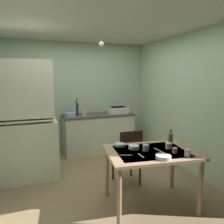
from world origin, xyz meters
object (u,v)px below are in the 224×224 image
Objects in this scene: chair_far_side at (128,156)px; sink_basin at (118,110)px; serving_bowl_wide at (163,157)px; glass_bottle at (170,139)px; hand_pump at (77,108)px; dining_table at (151,158)px; hutch_cabinet at (23,126)px; teacup_mint at (169,146)px; mixing_bowl_counter at (70,115)px.

sink_basin is at bearing 73.67° from chair_far_side.
glass_bottle is at bearing 47.36° from serving_bowl_wide.
hand_pump is 0.31× the size of dining_table.
dining_table is (0.50, -2.42, -0.37)m from hand_pump.
sink_basin is at bearing 80.01° from serving_bowl_wide.
chair_far_side reaches higher than serving_bowl_wide.
hand_pump reaches higher than glass_bottle.
hutch_cabinet is at bearing 133.83° from serving_bowl_wide.
teacup_mint is at bearing -63.56° from chair_far_side.
glass_bottle is at bearing 18.36° from dining_table.
hutch_cabinet is at bearing 139.37° from dining_table.
chair_far_side is at bearing 116.44° from teacup_mint.
sink_basin is 0.48× the size of chair_far_side.
mixing_bowl_counter is at bearing -151.89° from hand_pump.
glass_bottle reaches higher than serving_bowl_wide.
sink_basin is at bearing 25.43° from hutch_cabinet.
hand_pump is 2.55m from teacup_mint.
dining_table is 0.32m from serving_bowl_wide.
glass_bottle is (0.39, 0.13, 0.19)m from dining_table.
dining_table is at bearing -161.64° from glass_bottle.
sink_basin is 2.25m from glass_bottle.
mixing_bowl_counter is 1.28× the size of serving_bowl_wide.
glass_bottle is (0.11, 0.12, 0.05)m from teacup_mint.
hutch_cabinet is 2.34m from serving_bowl_wide.
hutch_cabinet reaches higher than glass_bottle.
glass_bottle is at bearing -68.65° from hand_pump.
dining_table is 0.45m from glass_bottle.
mixing_bowl_counter is at bearing 104.56° from serving_bowl_wide.
glass_bottle is (-0.08, -2.25, -0.09)m from sink_basin.
mixing_bowl_counter is (0.93, 0.94, -0.02)m from hutch_cabinet.
mixing_bowl_counter is 0.19× the size of dining_table.
hutch_cabinet is 1.59× the size of dining_table.
sink_basin is 1.87m from chair_far_side.
serving_bowl_wide is (-0.47, -2.68, -0.16)m from sink_basin.
serving_bowl_wide is 0.42m from teacup_mint.
mixing_bowl_counter is (-1.15, -0.05, -0.04)m from sink_basin.
glass_bottle is (1.08, -2.20, -0.06)m from mixing_bowl_counter.
mixing_bowl_counter is at bearing 110.99° from chair_far_side.
hand_pump is at bearing 100.48° from serving_bowl_wide.
hutch_cabinet is 10.76× the size of serving_bowl_wide.
hand_pump is at bearing 104.73° from chair_far_side.
hand_pump is 1.63× the size of mixing_bowl_counter.
chair_far_side is 3.87× the size of glass_bottle.
chair_far_side is at bearing -69.01° from mixing_bowl_counter.
sink_basin reaches higher than glass_bottle.
chair_far_side reaches higher than teacup_mint.
chair_far_side is (1.58, -0.74, -0.46)m from hutch_cabinet.
sink_basin is at bearing -2.66° from hand_pump.
sink_basin is 0.35× the size of dining_table.
hand_pump is 2.50m from dining_table.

